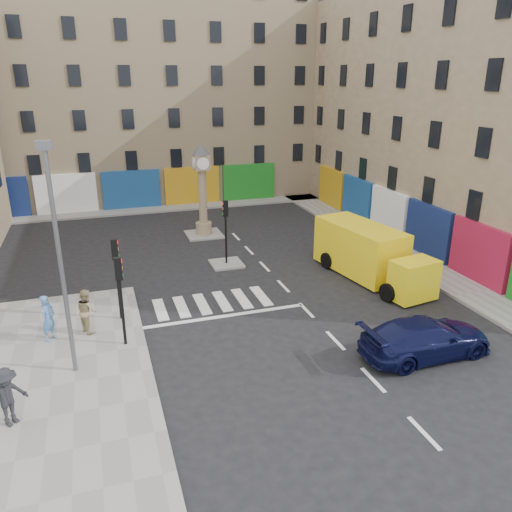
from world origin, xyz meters
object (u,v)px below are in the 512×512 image
navy_sedan (426,338)px  pedestrian_blue (48,318)px  lamp_post (59,251)px  pedestrian_dark (8,397)px  traffic_light_island (226,222)px  clock_pillar (202,185)px  pedestrian_tan (87,311)px  traffic_light_left_far (116,266)px  traffic_light_left_near (120,287)px  yellow_van (369,253)px

navy_sedan → pedestrian_blue: size_ratio=2.73×
lamp_post → pedestrian_dark: size_ratio=4.24×
traffic_light_island → clock_pillar: (0.00, 6.00, 0.96)m
navy_sedan → pedestrian_tan: 13.80m
traffic_light_island → pedestrian_tan: (-7.69, -6.21, -1.49)m
pedestrian_tan → pedestrian_dark: bearing=133.0°
navy_sedan → traffic_light_left_far: bearing=57.5°
traffic_light_left_near → yellow_van: (13.09, 3.56, -1.25)m
clock_pillar → pedestrian_blue: size_ratio=3.13×
pedestrian_tan → lamp_post: bearing=146.1°
traffic_light_island → pedestrian_tan: size_ratio=1.95×
traffic_light_left_far → traffic_light_island: bearing=40.6°
navy_sedan → pedestrian_blue: pedestrian_blue is taller
navy_sedan → yellow_van: (2.01, 7.87, 0.60)m
pedestrian_blue → yellow_van: bearing=-49.2°
traffic_light_island → yellow_van: size_ratio=0.47×
pedestrian_tan → pedestrian_dark: 6.03m
navy_sedan → yellow_van: 8.14m
traffic_light_left_far → pedestrian_blue: bearing=-159.2°
traffic_light_left_near → pedestrian_blue: traffic_light_left_near is taller
pedestrian_blue → traffic_light_island: bearing=-22.0°
traffic_light_left_far → yellow_van: traffic_light_left_far is taller
lamp_post → pedestrian_dark: lamp_post is taller
traffic_light_left_near → pedestrian_dark: (-3.73, -3.97, -1.49)m
traffic_light_left_near → pedestrian_dark: 5.65m
traffic_light_left_far → lamp_post: (-1.90, -3.80, 2.17)m
traffic_light_left_near → pedestrian_blue: (-2.87, 1.31, -1.50)m
traffic_light_left_far → clock_pillar: size_ratio=0.61×
traffic_light_island → lamp_post: (-8.20, -9.20, 2.20)m
pedestrian_tan → pedestrian_dark: size_ratio=0.97×
navy_sedan → yellow_van: size_ratio=0.68×
navy_sedan → clock_pillar: bearing=13.5°
yellow_van → pedestrian_dark: yellow_van is taller
pedestrian_dark → traffic_light_left_near: bearing=5.0°
pedestrian_dark → traffic_light_island: bearing=7.7°
traffic_light_left_far → navy_sedan: bearing=-31.2°
clock_pillar → lamp_post: bearing=-118.4°
yellow_van → traffic_light_left_far: bearing=175.7°
yellow_van → traffic_light_left_near: bearing=-174.1°
traffic_light_left_near → traffic_light_island: 10.03m
clock_pillar → navy_sedan: clock_pillar is taller
clock_pillar → yellow_van: size_ratio=0.78×
traffic_light_island → pedestrian_blue: traffic_light_island is taller
traffic_light_island → lamp_post: 12.52m
traffic_light_left_far → navy_sedan: size_ratio=0.69×
traffic_light_left_near → traffic_light_left_far: same height
lamp_post → pedestrian_tan: (0.51, 2.99, -3.70)m
traffic_light_island → yellow_van: (6.79, -4.24, -1.22)m
traffic_light_island → pedestrian_dark: size_ratio=1.89×
traffic_light_left_far → pedestrian_dark: bearing=-120.3°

